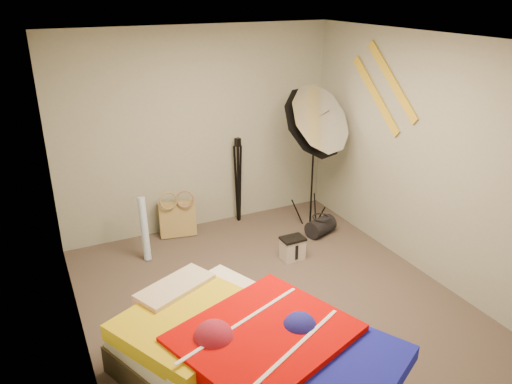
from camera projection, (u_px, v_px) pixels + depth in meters
floor at (273, 303)px, 4.92m from camera, size 4.00×4.00×0.00m
ceiling at (278, 40)px, 3.96m from camera, size 4.00×4.00×0.00m
wall_back at (199, 131)px, 6.10m from camera, size 3.50×0.00×3.50m
wall_front at (443, 306)px, 2.78m from camera, size 3.50×0.00×3.50m
wall_left at (69, 224)px, 3.74m from camera, size 0.00×4.00×4.00m
wall_right at (425, 159)px, 5.14m from camera, size 0.00×4.00×4.00m
tote_bag at (178, 219)px, 6.19m from camera, size 0.47×0.27×0.46m
wrapping_roll at (144, 229)px, 5.62m from camera, size 0.10×0.22×0.74m
camera_case at (293, 249)px, 5.68m from camera, size 0.25×0.18×0.25m
duffel_bag at (321, 227)px, 6.24m from camera, size 0.42×0.33×0.22m
wall_stripe_upper at (392, 81)px, 5.37m from camera, size 0.02×0.91×0.78m
wall_stripe_lower at (376, 95)px, 5.65m from camera, size 0.02×0.91×0.78m
bed at (247, 355)px, 3.82m from camera, size 2.04×2.30×0.57m
photo_umbrella at (313, 123)px, 5.90m from camera, size 1.04×0.88×1.94m
camera_tripod at (238, 174)px, 6.42m from camera, size 0.07×0.07×1.14m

